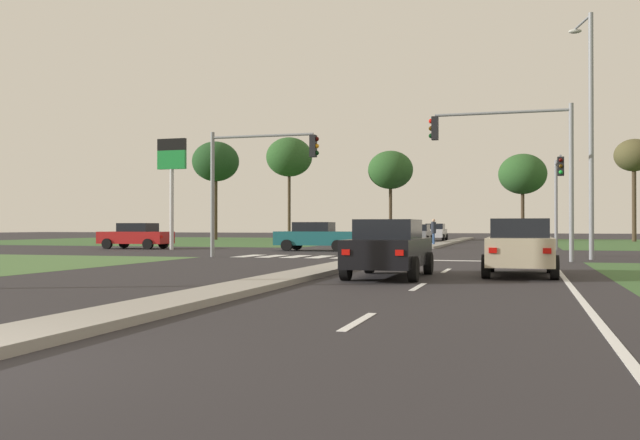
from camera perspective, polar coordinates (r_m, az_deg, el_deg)
The scene contains 31 objects.
ground_plane at distance 35.70m, azimuth 6.95°, elevation -2.72°, with size 200.00×200.00×0.00m, color #282628.
grass_verge_far_left at distance 67.42m, azimuth -11.36°, elevation -1.66°, with size 35.00×35.00×0.01m, color #385B2D.
median_island_near at distance 17.26m, azimuth -3.41°, elevation -4.89°, with size 1.20×22.00×0.14m, color gray.
median_island_far at distance 60.49m, azimuth 10.81°, elevation -1.73°, with size 1.20×36.00×0.14m, color gray.
lane_dash_near at distance 10.23m, azimuth 3.16°, elevation -8.30°, with size 0.14×2.00×0.01m, color silver.
lane_dash_second at distance 16.09m, azimuth 8.05°, elevation -5.44°, with size 0.14×2.00×0.01m, color silver.
lane_dash_third at distance 22.03m, azimuth 10.30°, elevation -4.10°, with size 0.14×2.00×0.01m, color silver.
edge_line_right at distance 17.29m, azimuth 19.80°, elevation -5.07°, with size 0.14×24.00×0.01m, color silver.
stop_bar_near at distance 28.31m, azimuth 12.25°, elevation -3.29°, with size 6.40×0.50×0.01m, color silver.
crosswalk_bar_near at distance 32.42m, azimuth -5.83°, elevation -2.94°, with size 0.70×2.80×0.01m, color silver.
crosswalk_bar_second at distance 32.00m, azimuth -3.92°, elevation -2.98°, with size 0.70×2.80×0.01m, color silver.
crosswalk_bar_third at distance 31.62m, azimuth -1.96°, elevation -3.01°, with size 0.70×2.80×0.01m, color silver.
crosswalk_bar_fourth at distance 31.28m, azimuth 0.04°, elevation -3.03°, with size 0.70×2.80×0.01m, color silver.
crosswalk_bar_fifth at distance 30.98m, azimuth 2.09°, elevation -3.06°, with size 0.70×2.80×0.01m, color silver.
car_black_near at distance 18.94m, azimuth 5.70°, elevation -2.29°, with size 1.95×4.48×1.57m.
car_teal_second at distance 38.95m, azimuth -0.34°, elevation -1.34°, with size 4.58×1.99×1.61m.
car_grey_third at distance 56.79m, azimuth 8.09°, elevation -1.10°, with size 1.96×4.45×1.52m.
car_silver_fourth at distance 66.53m, azimuth 9.41°, elevation -0.97°, with size 2.04×4.33×1.61m.
car_red_fifth at distance 43.85m, azimuth -14.83°, elevation -1.25°, with size 4.36×2.06×1.57m.
car_beige_sixth at distance 20.29m, azimuth 16.06°, elevation -2.12°, with size 1.95×4.25×1.59m.
traffic_signal_near_right at distance 28.75m, azimuth 15.95°, elevation 5.29°, with size 5.61×0.32×6.17m.
traffic_signal_far_right at distance 39.78m, azimuth 18.89°, elevation 2.73°, with size 0.32×5.53×5.14m.
traffic_signal_near_left at distance 30.95m, azimuth -5.69°, elevation 4.14°, with size 5.08×0.32×5.61m.
street_lamp_second at distance 31.24m, azimuth 21.21°, elevation 7.39°, with size 0.86×2.20×10.21m.
pedestrian_at_median at distance 48.38m, azimuth 9.29°, elevation -0.71°, with size 0.34×0.34×1.75m.
fuel_price_totem at distance 42.09m, azimuth -12.04°, elevation 4.16°, with size 1.80×0.24×6.55m.
treeline_near at distance 71.30m, azimuth -8.55°, elevation 4.72°, with size 4.74×4.74×9.93m.
treeline_second at distance 67.09m, azimuth -2.54°, elevation 5.15°, with size 4.43×4.43×9.90m.
treeline_third at distance 66.55m, azimuth 5.79°, elevation 4.08°, with size 4.28×4.28×8.54m.
treeline_fourth at distance 66.27m, azimuth 16.26°, elevation 3.62°, with size 4.34×4.34×7.99m.
treeline_fifth at distance 68.24m, azimuth 24.32°, elevation 4.77°, with size 3.40×3.40×9.15m.
Camera 1 is at (5.81, -5.20, 1.39)m, focal length 39.08 mm.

